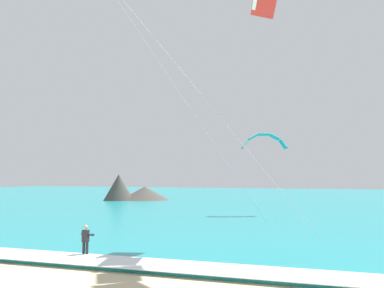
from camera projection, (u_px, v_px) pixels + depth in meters
The scene contains 6 objects.
sea at pixel (280, 199), 76.64m from camera, with size 200.00×120.00×0.20m, color teal.
surf_foam at pixel (81, 259), 21.38m from camera, with size 200.00×2.55×0.04m, color white.
surfboard at pixel (85, 258), 22.59m from camera, with size 0.51×1.42×0.09m.
kitesurfer at pixel (86, 240), 22.67m from camera, with size 0.55×0.53×1.69m.
kite_distant at pixel (264, 139), 46.82m from camera, with size 4.74×2.58×1.71m.
headland_left at pixel (135, 192), 72.88m from camera, with size 10.10×9.88×4.36m.
Camera 1 is at (12.44, -4.15, 4.20)m, focal length 42.03 mm.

